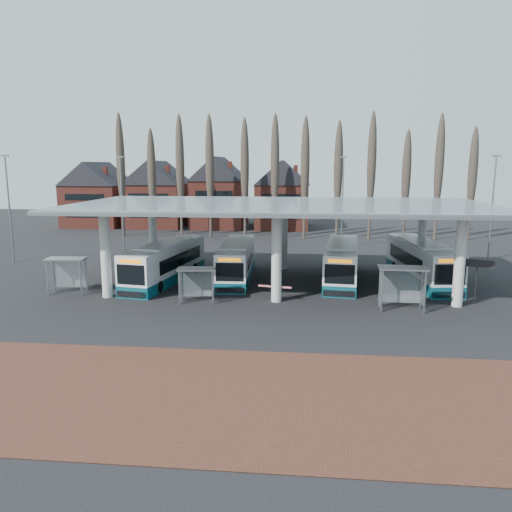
# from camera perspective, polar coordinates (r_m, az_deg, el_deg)

# --- Properties ---
(ground) EXTENTS (140.00, 140.00, 0.00)m
(ground) POSITION_cam_1_polar(r_m,az_deg,el_deg) (32.04, 2.06, -6.39)
(ground) COLOR black
(ground) RESTS_ON ground
(brick_strip) EXTENTS (70.00, 10.00, 0.03)m
(brick_strip) POSITION_cam_1_polar(r_m,az_deg,el_deg) (20.87, -0.10, -15.85)
(brick_strip) COLOR #532E21
(brick_strip) RESTS_ON ground
(station_canopy) EXTENTS (32.00, 16.00, 6.34)m
(station_canopy) POSITION_cam_1_polar(r_m,az_deg,el_deg) (38.84, 2.87, 5.10)
(station_canopy) COLOR silver
(station_canopy) RESTS_ON ground
(poplar_row) EXTENTS (45.10, 1.10, 14.50)m
(poplar_row) POSITION_cam_1_polar(r_m,az_deg,el_deg) (63.66, 4.03, 9.92)
(poplar_row) COLOR #473D33
(poplar_row) RESTS_ON ground
(townhouse_row) EXTENTS (36.80, 10.30, 12.25)m
(townhouse_row) POSITION_cam_1_polar(r_m,az_deg,el_deg) (76.75, -7.70, 7.80)
(townhouse_row) COLOR brown
(townhouse_row) RESTS_ON ground
(lamp_post_a) EXTENTS (0.80, 0.16, 10.17)m
(lamp_post_a) POSITION_cam_1_polar(r_m,az_deg,el_deg) (56.39, -15.08, 6.04)
(lamp_post_a) COLOR slate
(lamp_post_a) RESTS_ON ground
(lamp_post_b) EXTENTS (0.80, 0.16, 10.17)m
(lamp_post_b) POSITION_cam_1_polar(r_m,az_deg,el_deg) (56.91, 9.86, 6.28)
(lamp_post_b) COLOR slate
(lamp_post_b) RESTS_ON ground
(lamp_post_c) EXTENTS (0.80, 0.16, 10.17)m
(lamp_post_c) POSITION_cam_1_polar(r_m,az_deg,el_deg) (53.91, 25.39, 5.22)
(lamp_post_c) COLOR slate
(lamp_post_c) RESTS_ON ground
(lamp_post_d) EXTENTS (0.80, 0.16, 10.17)m
(lamp_post_d) POSITION_cam_1_polar(r_m,az_deg,el_deg) (52.77, -26.37, 5.05)
(lamp_post_d) COLOR slate
(lamp_post_d) RESTS_ON ground
(bus_0) EXTENTS (4.13, 11.61, 3.16)m
(bus_0) POSITION_cam_1_polar(r_m,az_deg,el_deg) (40.65, -10.27, -0.79)
(bus_0) COLOR white
(bus_0) RESTS_ON ground
(bus_1) EXTENTS (2.79, 10.93, 3.01)m
(bus_1) POSITION_cam_1_polar(r_m,az_deg,el_deg) (41.18, -2.21, -0.59)
(bus_1) COLOR white
(bus_1) RESTS_ON ground
(bus_2) EXTENTS (3.48, 11.39, 3.11)m
(bus_2) POSITION_cam_1_polar(r_m,az_deg,el_deg) (40.86, 9.78, -0.75)
(bus_2) COLOR white
(bus_2) RESTS_ON ground
(bus_3) EXTENTS (3.75, 11.78, 3.22)m
(bus_3) POSITION_cam_1_polar(r_m,az_deg,el_deg) (42.34, 18.36, -0.67)
(bus_3) COLOR white
(bus_3) RESTS_ON ground
(shelter_0) EXTENTS (2.90, 1.62, 2.60)m
(shelter_0) POSITION_cam_1_polar(r_m,az_deg,el_deg) (38.85, -20.77, -1.22)
(shelter_0) COLOR gray
(shelter_0) RESTS_ON ground
(shelter_1) EXTENTS (2.70, 1.59, 2.38)m
(shelter_1) POSITION_cam_1_polar(r_m,az_deg,el_deg) (34.11, -6.81, -2.42)
(shelter_1) COLOR gray
(shelter_1) RESTS_ON ground
(shelter_2) EXTENTS (3.11, 1.64, 2.84)m
(shelter_2) POSITION_cam_1_polar(r_m,az_deg,el_deg) (33.35, 16.35, -2.48)
(shelter_2) COLOR gray
(shelter_2) RESTS_ON ground
(info_sign_0) EXTENTS (1.95, 0.86, 3.06)m
(info_sign_0) POSITION_cam_1_polar(r_m,az_deg,el_deg) (36.30, 23.98, -1.13)
(info_sign_0) COLOR black
(info_sign_0) RESTS_ON ground
(barrier) EXTENTS (2.32, 0.84, 1.17)m
(barrier) POSITION_cam_1_polar(r_m,az_deg,el_deg) (34.45, 2.18, -3.63)
(barrier) COLOR black
(barrier) RESTS_ON ground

